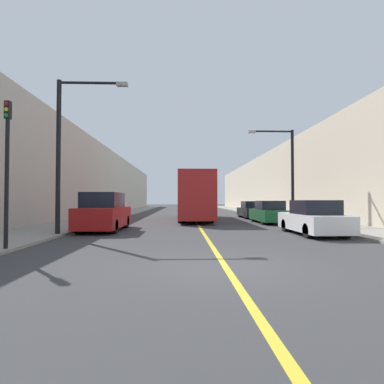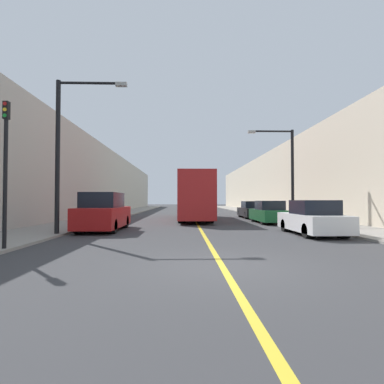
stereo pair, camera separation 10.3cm
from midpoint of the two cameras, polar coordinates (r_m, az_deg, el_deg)
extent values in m
plane|color=#38383A|center=(7.30, 5.98, -14.00)|extent=(200.00, 200.00, 0.00)
cube|color=gray|center=(37.73, -12.49, -3.80)|extent=(3.37, 72.00, 0.10)
cube|color=gray|center=(38.13, 11.47, -3.78)|extent=(3.37, 72.00, 0.10)
cube|color=#B7B2A3|center=(38.60, -17.84, 1.85)|extent=(4.00, 72.00, 7.59)
cube|color=beige|center=(39.18, 16.69, 1.75)|extent=(4.00, 72.00, 7.54)
cube|color=gold|center=(37.11, -0.44, -3.95)|extent=(0.16, 72.00, 0.01)
cube|color=#AD1E1E|center=(24.16, 0.21, -0.78)|extent=(2.44, 11.78, 3.22)
cube|color=black|center=(18.32, 0.90, 1.21)|extent=(2.07, 0.04, 1.45)
cylinder|color=black|center=(20.51, -2.06, -4.63)|extent=(0.54, 0.93, 0.93)
cylinder|color=black|center=(20.60, 3.25, -4.62)|extent=(0.54, 0.93, 0.93)
cylinder|color=black|center=(27.81, -2.04, -3.81)|extent=(0.54, 0.93, 0.93)
cylinder|color=black|center=(27.87, 1.88, -3.81)|extent=(0.54, 0.93, 0.93)
cube|color=maroon|center=(16.12, -16.50, -4.57)|extent=(1.90, 4.77, 1.00)
cube|color=black|center=(15.86, -16.69, -1.46)|extent=(1.67, 2.62, 0.75)
cube|color=black|center=(13.85, -18.95, -4.34)|extent=(1.62, 0.04, 0.45)
cylinder|color=black|center=(14.94, -20.72, -6.18)|extent=(0.42, 0.68, 0.68)
cylinder|color=black|center=(14.53, -15.13, -6.36)|extent=(0.42, 0.68, 0.68)
cylinder|color=black|center=(17.76, -17.64, -5.45)|extent=(0.42, 0.68, 0.68)
cylinder|color=black|center=(17.42, -12.91, -5.56)|extent=(0.42, 0.68, 0.68)
cube|color=silver|center=(14.79, 21.84, -5.36)|extent=(1.83, 4.29, 0.75)
cube|color=black|center=(14.56, 22.15, -2.70)|extent=(1.61, 1.93, 0.64)
cube|color=black|center=(12.88, 25.65, -5.33)|extent=(1.55, 0.04, 0.34)
cylinder|color=black|center=(13.31, 21.35, -6.89)|extent=(0.40, 0.62, 0.62)
cylinder|color=black|center=(13.93, 26.77, -6.58)|extent=(0.40, 0.62, 0.62)
cylinder|color=black|center=(15.78, 17.50, -6.06)|extent=(0.40, 0.62, 0.62)
cylinder|color=black|center=(16.31, 22.26, -5.87)|extent=(0.40, 0.62, 0.62)
cube|color=#145128|center=(21.15, 14.29, -4.27)|extent=(1.76, 4.39, 0.72)
cube|color=black|center=(20.91, 14.44, -2.46)|extent=(1.55, 1.97, 0.62)
cube|color=black|center=(19.07, 16.11, -4.18)|extent=(1.49, 0.04, 0.33)
cylinder|color=black|center=(19.67, 13.48, -5.18)|extent=(0.39, 0.62, 0.62)
cylinder|color=black|center=(20.07, 17.27, -5.08)|extent=(0.39, 0.62, 0.62)
cylinder|color=black|center=(22.29, 11.61, -4.75)|extent=(0.39, 0.62, 0.62)
cylinder|color=black|center=(22.65, 15.00, -4.68)|extent=(0.39, 0.62, 0.62)
cube|color=black|center=(26.62, 11.20, -3.74)|extent=(1.82, 4.41, 0.70)
cube|color=black|center=(26.39, 11.30, -2.36)|extent=(1.60, 1.98, 0.59)
cube|color=black|center=(24.51, 12.36, -3.64)|extent=(1.55, 0.04, 0.31)
cylinder|color=black|center=(25.15, 10.33, -4.39)|extent=(0.40, 0.62, 0.62)
cylinder|color=black|center=(25.49, 13.47, -4.33)|extent=(0.40, 0.62, 0.62)
cylinder|color=black|center=(27.82, 9.13, -4.11)|extent=(0.40, 0.62, 0.62)
cylinder|color=black|center=(28.13, 11.98, -4.07)|extent=(0.40, 0.62, 0.62)
cylinder|color=black|center=(14.53, -24.30, 6.20)|extent=(0.20, 0.20, 6.79)
cylinder|color=black|center=(14.88, -18.91, 19.07)|extent=(2.78, 0.12, 0.12)
cube|color=#999993|center=(14.54, -13.37, 19.32)|extent=(0.50, 0.24, 0.16)
cylinder|color=black|center=(21.38, 18.48, 2.96)|extent=(0.20, 0.20, 6.23)
cylinder|color=black|center=(21.38, 14.86, 11.10)|extent=(2.78, 0.12, 0.12)
cube|color=#999993|center=(21.02, 11.17, 11.16)|extent=(0.50, 0.24, 0.16)
cylinder|color=black|center=(10.76, -32.05, 1.40)|extent=(0.12, 0.12, 3.96)
cube|color=black|center=(11.10, -31.88, 13.11)|extent=(0.16, 0.16, 0.55)
cylinder|color=#B21919|center=(11.07, -32.10, 14.12)|extent=(0.11, 0.02, 0.11)
cylinder|color=yellow|center=(11.02, -32.12, 13.21)|extent=(0.11, 0.02, 0.11)
cylinder|color=green|center=(10.98, -32.13, 12.30)|extent=(0.11, 0.02, 0.11)
camera|label=1|loc=(0.05, -90.13, 0.00)|focal=28.00mm
camera|label=2|loc=(0.05, 89.87, 0.00)|focal=28.00mm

